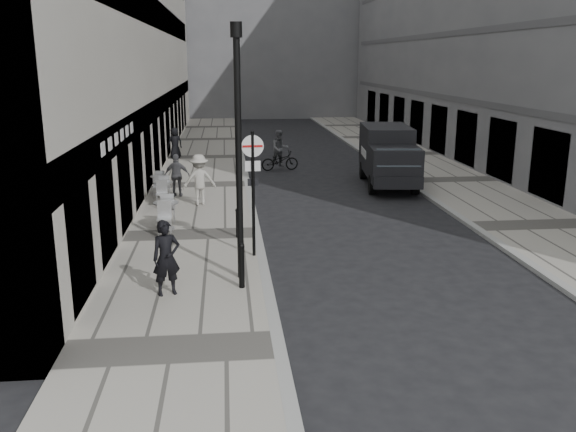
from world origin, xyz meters
name	(u,v)px	position (x,y,z in m)	size (l,w,h in m)	color
sidewalk	(201,186)	(-2.00, 18.00, 0.06)	(4.00, 60.00, 0.12)	gray
far_sidewalk	(450,181)	(9.00, 18.00, 0.06)	(4.00, 60.00, 0.12)	gray
building_far	(246,0)	(1.50, 56.00, 11.00)	(24.00, 16.00, 22.00)	slate
walking_man	(166,258)	(-2.29, 5.45, 0.99)	(0.63, 0.41, 1.73)	black
sign_post	(253,177)	(-0.20, 8.08, 2.28)	(0.58, 0.10, 3.37)	black
lamppost	(238,142)	(-0.60, 6.41, 3.45)	(0.27, 0.27, 5.99)	black
bollard_near	(242,267)	(-0.60, 5.70, 0.62)	(0.13, 0.13, 1.01)	black
bollard_far	(238,224)	(-0.60, 9.89, 0.53)	(0.11, 0.11, 0.82)	black
panel_van	(388,153)	(6.02, 17.60, 1.40)	(2.53, 5.47, 2.49)	black
cyclist	(280,155)	(1.73, 21.68, 0.77)	(1.92, 0.95, 1.98)	black
pedestrian_a	(177,175)	(-2.80, 15.74, 0.95)	(0.97, 0.40, 1.66)	#4E4E53
pedestrian_b	(199,180)	(-1.88, 14.25, 1.05)	(1.20, 0.69, 1.85)	#AEAAA1
pedestrian_c	(175,143)	(-3.60, 25.31, 0.94)	(0.80, 0.52, 1.65)	black
cafe_table_near	(163,190)	(-3.24, 14.66, 0.59)	(0.73, 1.64, 0.94)	silver
cafe_table_mid	(166,213)	(-2.80, 11.02, 0.64)	(0.79, 1.79, 1.02)	silver
cafe_table_far	(159,184)	(-3.54, 16.17, 0.56)	(0.67, 1.52, 0.86)	#B1B1B3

